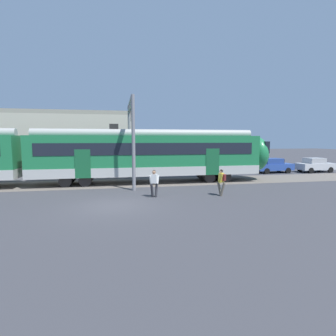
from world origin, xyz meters
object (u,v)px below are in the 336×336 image
Objects in this scene: commuter_train at (36,156)px; parked_car_silver at (315,165)px; pedestrian_yellow at (222,180)px; parked_car_blue at (273,165)px; pedestrian_white at (154,181)px.

parked_car_silver is (27.02, 3.50, -1.47)m from commuter_train.
commuter_train is at bearing 154.18° from pedestrian_yellow.
pedestrian_yellow is 13.89m from parked_car_blue.
parked_car_blue and parked_car_silver have the same top height.
parked_car_silver is at bearing -4.08° from parked_car_blue.
pedestrian_yellow is (12.40, -6.00, -1.26)m from commuter_train.
pedestrian_white is (8.22, -5.59, -1.29)m from commuter_train.
pedestrian_yellow reaches higher than parked_car_silver.
parked_car_silver is (18.80, 9.09, -0.18)m from pedestrian_white.
commuter_train is at bearing 145.78° from pedestrian_white.
parked_car_blue is at bearing 45.09° from pedestrian_yellow.
parked_car_blue is (22.20, 3.84, -1.47)m from commuter_train.
pedestrian_yellow reaches higher than parked_car_blue.
parked_car_silver is at bearing 25.81° from pedestrian_white.
pedestrian_yellow is at bearing -25.82° from commuter_train.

